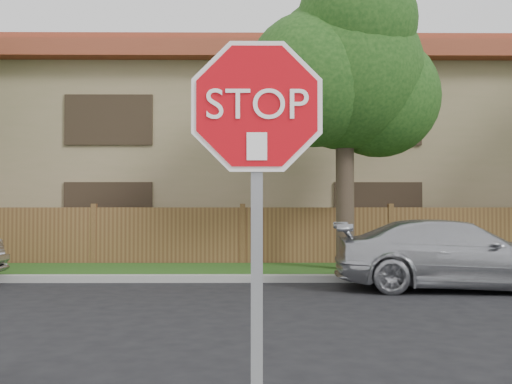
{
  "coord_description": "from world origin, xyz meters",
  "views": [
    {
      "loc": [
        0.24,
        -4.73,
        1.6
      ],
      "look_at": [
        0.27,
        -0.9,
        1.7
      ],
      "focal_mm": 42.0,
      "sensor_mm": 36.0,
      "label": 1
    }
  ],
  "objects": [
    {
      "name": "apartment_building",
      "position": [
        0.0,
        17.0,
        3.53
      ],
      "size": [
        35.2,
        9.2,
        7.2
      ],
      "color": "#96875D",
      "rests_on": "ground"
    },
    {
      "name": "grass_strip",
      "position": [
        0.0,
        9.8,
        0.06
      ],
      "size": [
        70.0,
        3.0,
        0.12
      ],
      "primitive_type": "cube",
      "color": "#1E4714",
      "rests_on": "ground"
    },
    {
      "name": "fence",
      "position": [
        0.0,
        11.4,
        0.8
      ],
      "size": [
        70.0,
        0.12,
        1.6
      ],
      "primitive_type": "cube",
      "color": "brown",
      "rests_on": "ground"
    },
    {
      "name": "tree_mid",
      "position": [
        2.52,
        9.57,
        4.87
      ],
      "size": [
        4.8,
        3.9,
        7.35
      ],
      "color": "#382B21",
      "rests_on": "ground"
    },
    {
      "name": "sedan_right",
      "position": [
        4.21,
        6.9,
        0.68
      ],
      "size": [
        4.85,
        2.35,
        1.36
      ],
      "primitive_type": "imported",
      "rotation": [
        0.0,
        0.0,
        1.47
      ],
      "color": "#AFB1B7",
      "rests_on": "ground"
    },
    {
      "name": "stop_sign",
      "position": [
        0.27,
        -1.48,
        1.83
      ],
      "size": [
        1.01,
        0.13,
        2.55
      ],
      "color": "gray",
      "rests_on": "sidewalk_near"
    },
    {
      "name": "far_curb",
      "position": [
        0.0,
        8.15,
        0.07
      ],
      "size": [
        70.0,
        0.3,
        0.15
      ],
      "primitive_type": "cube",
      "color": "gray",
      "rests_on": "ground"
    }
  ]
}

